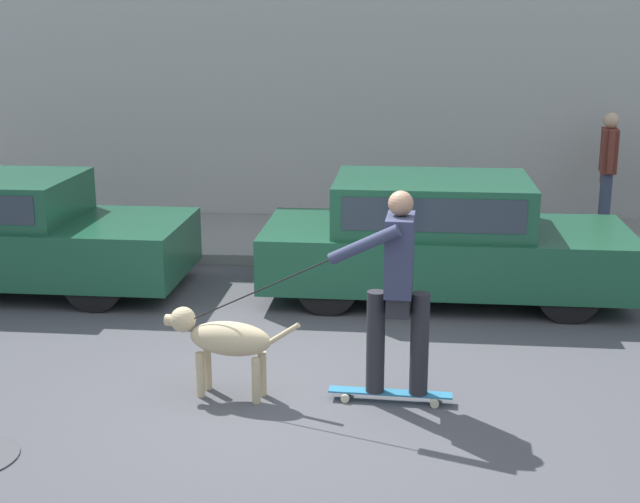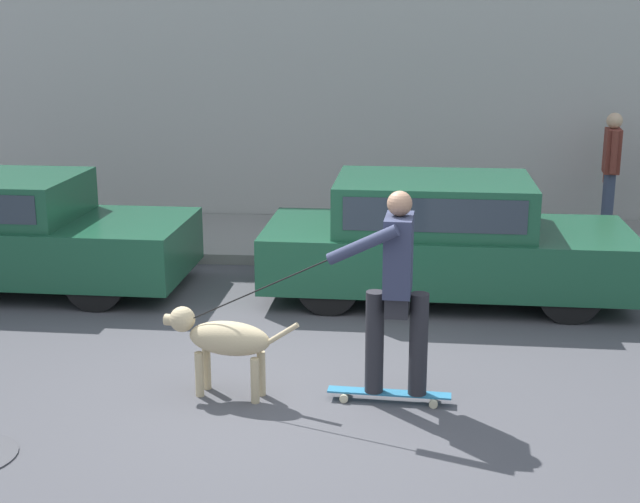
{
  "view_description": "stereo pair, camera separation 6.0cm",
  "coord_description": "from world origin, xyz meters",
  "views": [
    {
      "loc": [
        0.54,
        -6.74,
        3.04
      ],
      "look_at": [
        -0.01,
        1.14,
        0.95
      ],
      "focal_mm": 50.0,
      "sensor_mm": 36.0,
      "label": 1
    },
    {
      "loc": [
        0.61,
        -6.73,
        3.04
      ],
      "look_at": [
        -0.01,
        1.14,
        0.95
      ],
      "focal_mm": 50.0,
      "sensor_mm": 36.0,
      "label": 2
    }
  ],
  "objects": [
    {
      "name": "back_wall",
      "position": [
        0.0,
        6.53,
        2.81
      ],
      "size": [
        32.0,
        0.3,
        5.62
      ],
      "color": "#B2ADA8",
      "rests_on": "ground_plane"
    },
    {
      "name": "sidewalk_curb",
      "position": [
        0.0,
        5.17,
        0.06
      ],
      "size": [
        30.0,
        2.37,
        0.13
      ],
      "color": "gray",
      "rests_on": "ground_plane"
    },
    {
      "name": "ground_plane",
      "position": [
        0.0,
        0.0,
        0.0
      ],
      "size": [
        36.0,
        36.0,
        0.0
      ],
      "primitive_type": "plane",
      "color": "#47474C"
    },
    {
      "name": "parked_car_1",
      "position": [
        1.22,
        2.87,
        0.65
      ],
      "size": [
        4.05,
        1.82,
        1.34
      ],
      "rotation": [
        0.0,
        0.0,
        -0.03
      ],
      "color": "black",
      "rests_on": "ground_plane"
    },
    {
      "name": "parked_car_0",
      "position": [
        -3.79,
        2.87,
        0.63
      ],
      "size": [
        4.25,
        1.8,
        1.3
      ],
      "rotation": [
        0.0,
        0.0,
        -0.03
      ],
      "color": "black",
      "rests_on": "ground_plane"
    },
    {
      "name": "dog",
      "position": [
        -0.72,
        0.03,
        0.49
      ],
      "size": [
        1.15,
        0.41,
        0.73
      ],
      "rotation": [
        0.0,
        0.0,
        2.95
      ],
      "color": "tan",
      "rests_on": "ground_plane"
    },
    {
      "name": "skateboarder",
      "position": [
        0.68,
        -0.01,
        0.99
      ],
      "size": [
        2.22,
        0.62,
        1.75
      ],
      "rotation": [
        0.0,
        0.0,
        3.07
      ],
      "color": "beige",
      "rests_on": "ground_plane"
    },
    {
      "name": "pedestrian_with_bag",
      "position": [
        3.66,
        5.68,
        1.05
      ],
      "size": [
        0.25,
        0.67,
        1.65
      ],
      "rotation": [
        0.0,
        0.0,
        -0.12
      ],
      "color": "#3D4760",
      "rests_on": "sidewalk_curb"
    }
  ]
}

